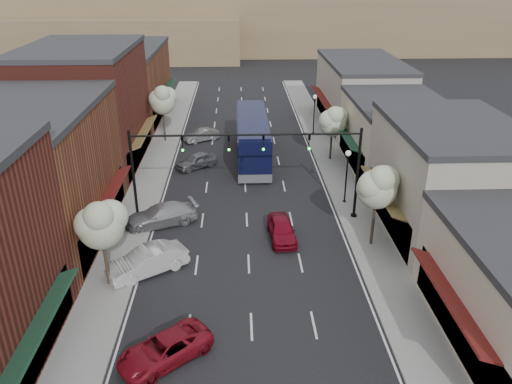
{
  "coord_description": "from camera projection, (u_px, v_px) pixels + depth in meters",
  "views": [
    {
      "loc": [
        -0.54,
        -24.81,
        17.4
      ],
      "look_at": [
        0.69,
        8.11,
        2.2
      ],
      "focal_mm": 35.0,
      "sensor_mm": 36.0,
      "label": 1
    }
  ],
  "objects": [
    {
      "name": "coach_bus",
      "position": [
        252.0,
        137.0,
        47.92
      ],
      "size": [
        3.02,
        13.41,
        4.09
      ],
      "rotation": [
        0.0,
        0.0,
        0.0
      ],
      "color": "black",
      "rests_on": "ground"
    },
    {
      "name": "lamp_post_far",
      "position": [
        314.0,
        108.0,
        54.23
      ],
      "size": [
        0.44,
        0.44,
        4.44
      ],
      "color": "black",
      "rests_on": "ground"
    },
    {
      "name": "parked_car_e",
      "position": [
        202.0,
        135.0,
        53.18
      ],
      "size": [
        3.97,
        3.14,
        1.26
      ],
      "primitive_type": "imported",
      "rotation": [
        0.0,
        0.0,
        -1.02
      ],
      "color": "#949498",
      "rests_on": "ground"
    },
    {
      "name": "signal_mast_left",
      "position": [
        166.0,
        163.0,
        34.95
      ],
      "size": [
        8.22,
        0.46,
        7.0
      ],
      "color": "black",
      "rests_on": "ground"
    },
    {
      "name": "curb_right",
      "position": [
        319.0,
        165.0,
        46.81
      ],
      "size": [
        0.25,
        73.0,
        0.17
      ],
      "primitive_type": "cube",
      "color": "gray",
      "rests_on": "ground"
    },
    {
      "name": "sidewalk_right",
      "position": [
        334.0,
        165.0,
        46.86
      ],
      "size": [
        2.8,
        73.0,
        0.15
      ],
      "primitive_type": "cube",
      "color": "gray",
      "rests_on": "ground"
    },
    {
      "name": "parked_car_a",
      "position": [
        165.0,
        349.0,
        23.75
      ],
      "size": [
        4.97,
        4.59,
        1.29
      ],
      "primitive_type": "imported",
      "rotation": [
        0.0,
        0.0,
        -0.89
      ],
      "color": "maroon",
      "rests_on": "ground"
    },
    {
      "name": "bldg_left_far",
      "position": [
        124.0,
        83.0,
        60.26
      ],
      "size": [
        10.14,
        18.1,
        8.4
      ],
      "color": "brown",
      "rests_on": "ground"
    },
    {
      "name": "curb_left",
      "position": [
        169.0,
        167.0,
        46.34
      ],
      "size": [
        0.25,
        73.0,
        0.17
      ],
      "primitive_type": "cube",
      "color": "gray",
      "rests_on": "ground"
    },
    {
      "name": "parked_car_b",
      "position": [
        148.0,
        261.0,
        30.43
      ],
      "size": [
        5.09,
        4.11,
        1.63
      ],
      "primitive_type": "imported",
      "rotation": [
        0.0,
        0.0,
        -1.0
      ],
      "color": "beige",
      "rests_on": "ground"
    },
    {
      "name": "parked_car_c",
      "position": [
        161.0,
        215.0,
        36.11
      ],
      "size": [
        5.63,
        3.85,
        1.51
      ],
      "primitive_type": "imported",
      "rotation": [
        0.0,
        0.0,
        -1.2
      ],
      "color": "#A7A7AC",
      "rests_on": "ground"
    },
    {
      "name": "ground",
      "position": [
        250.0,
        282.0,
        29.82
      ],
      "size": [
        160.0,
        160.0,
        0.0
      ],
      "primitive_type": "plane",
      "color": "black",
      "rests_on": "ground"
    },
    {
      "name": "tree_left_far",
      "position": [
        163.0,
        99.0,
        51.15
      ],
      "size": [
        2.85,
        2.65,
        6.13
      ],
      "color": "#47382B",
      "rests_on": "ground"
    },
    {
      "name": "hill_near",
      "position": [
        112.0,
        37.0,
        98.07
      ],
      "size": [
        50.0,
        20.0,
        8.0
      ],
      "primitive_type": "cube",
      "color": "#7A6647",
      "rests_on": "ground"
    },
    {
      "name": "lamp_post_near",
      "position": [
        347.0,
        168.0,
        38.35
      ],
      "size": [
        0.44,
        0.44,
        4.44
      ],
      "color": "black",
      "rests_on": "ground"
    },
    {
      "name": "signal_mast_right",
      "position": [
        325.0,
        161.0,
        35.33
      ],
      "size": [
        8.22,
        0.46,
        7.0
      ],
      "color": "black",
      "rests_on": "ground"
    },
    {
      "name": "bldg_right_far",
      "position": [
        360.0,
        93.0,
        57.78
      ],
      "size": [
        9.14,
        16.1,
        7.4
      ],
      "color": "#A39C8C",
      "rests_on": "ground"
    },
    {
      "name": "sidewalk_left",
      "position": [
        154.0,
        167.0,
        46.29
      ],
      "size": [
        2.8,
        73.0,
        0.15
      ],
      "primitive_type": "cube",
      "color": "gray",
      "rests_on": "ground"
    },
    {
      "name": "bldg_left_midnear",
      "position": [
        31.0,
        175.0,
        32.83
      ],
      "size": [
        10.14,
        14.1,
        9.4
      ],
      "color": "brown",
      "rests_on": "ground"
    },
    {
      "name": "bldg_left_midfar",
      "position": [
        87.0,
        108.0,
        45.22
      ],
      "size": [
        10.14,
        14.1,
        10.9
      ],
      "color": "maroon",
      "rests_on": "ground"
    },
    {
      "name": "parked_car_d",
      "position": [
        196.0,
        161.0,
        46.18
      ],
      "size": [
        4.22,
        3.77,
        1.38
      ],
      "primitive_type": "imported",
      "rotation": [
        0.0,
        0.0,
        -0.92
      ],
      "color": "slate",
      "rests_on": "ground"
    },
    {
      "name": "hill_far",
      "position": [
        239.0,
        20.0,
        108.96
      ],
      "size": [
        120.0,
        30.0,
        12.0
      ],
      "primitive_type": "cube",
      "color": "#7A6647",
      "rests_on": "ground"
    },
    {
      "name": "bldg_right_midfar",
      "position": [
        395.0,
        135.0,
        45.29
      ],
      "size": [
        9.14,
        12.1,
        6.4
      ],
      "color": "beige",
      "rests_on": "ground"
    },
    {
      "name": "red_hatchback",
      "position": [
        282.0,
        229.0,
        34.22
      ],
      "size": [
        1.98,
        4.35,
        1.45
      ],
      "primitive_type": "imported",
      "rotation": [
        0.0,
        0.0,
        0.07
      ],
      "color": "maroon",
      "rests_on": "ground"
    },
    {
      "name": "tree_right_far",
      "position": [
        333.0,
        120.0,
        46.52
      ],
      "size": [
        2.85,
        2.65,
        5.43
      ],
      "color": "#47382B",
      "rests_on": "ground"
    },
    {
      "name": "bldg_right_midnear",
      "position": [
        447.0,
        179.0,
        34.09
      ],
      "size": [
        9.14,
        12.1,
        7.9
      ],
      "color": "#A39C8C",
      "rests_on": "ground"
    },
    {
      "name": "tree_right_near",
      "position": [
        378.0,
        185.0,
        31.81
      ],
      "size": [
        2.85,
        2.65,
        5.95
      ],
      "color": "#47382B",
      "rests_on": "ground"
    },
    {
      "name": "tree_left_near",
      "position": [
        101.0,
        223.0,
        27.72
      ],
      "size": [
        2.85,
        2.65,
        5.69
      ],
      "color": "#47382B",
      "rests_on": "ground"
    }
  ]
}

